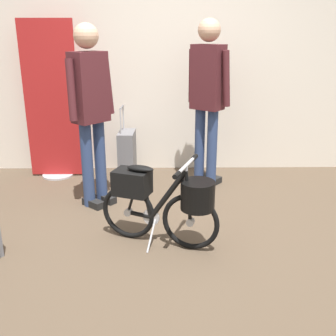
{
  "coord_description": "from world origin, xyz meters",
  "views": [
    {
      "loc": [
        -0.1,
        -2.87,
        1.63
      ],
      "look_at": [
        -0.05,
        0.31,
        0.55
      ],
      "focal_mm": 43.15,
      "sensor_mm": 36.0,
      "label": 1
    }
  ],
  "objects_px": {
    "visitor_near_wall": "(208,93)",
    "folding_bike_foreground": "(164,200)",
    "floor_banner_stand": "(52,109)",
    "rolling_suitcase": "(127,153)",
    "visitor_browsing": "(91,105)"
  },
  "relations": [
    {
      "from": "folding_bike_foreground",
      "to": "rolling_suitcase",
      "type": "distance_m",
      "value": 1.68
    },
    {
      "from": "visitor_browsing",
      "to": "rolling_suitcase",
      "type": "bearing_deg",
      "value": 72.2
    },
    {
      "from": "visitor_near_wall",
      "to": "visitor_browsing",
      "type": "distance_m",
      "value": 1.25
    },
    {
      "from": "floor_banner_stand",
      "to": "rolling_suitcase",
      "type": "xyz_separation_m",
      "value": [
        0.83,
        -0.03,
        -0.51
      ]
    },
    {
      "from": "visitor_near_wall",
      "to": "visitor_browsing",
      "type": "relative_size",
      "value": 1.03
    },
    {
      "from": "floor_banner_stand",
      "to": "visitor_near_wall",
      "type": "xyz_separation_m",
      "value": [
        1.72,
        -0.31,
        0.22
      ]
    },
    {
      "from": "folding_bike_foreground",
      "to": "rolling_suitcase",
      "type": "relative_size",
      "value": 1.14
    },
    {
      "from": "floor_banner_stand",
      "to": "visitor_near_wall",
      "type": "relative_size",
      "value": 1.0
    },
    {
      "from": "visitor_near_wall",
      "to": "folding_bike_foreground",
      "type": "bearing_deg",
      "value": -109.18
    },
    {
      "from": "folding_bike_foreground",
      "to": "visitor_near_wall",
      "type": "bearing_deg",
      "value": 70.82
    },
    {
      "from": "floor_banner_stand",
      "to": "rolling_suitcase",
      "type": "height_order",
      "value": "floor_banner_stand"
    },
    {
      "from": "visitor_browsing",
      "to": "rolling_suitcase",
      "type": "relative_size",
      "value": 2.06
    },
    {
      "from": "rolling_suitcase",
      "to": "visitor_near_wall",
      "type": "bearing_deg",
      "value": -17.74
    },
    {
      "from": "visitor_near_wall",
      "to": "rolling_suitcase",
      "type": "relative_size",
      "value": 2.12
    },
    {
      "from": "visitor_browsing",
      "to": "folding_bike_foreground",
      "type": "bearing_deg",
      "value": -51.04
    }
  ]
}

